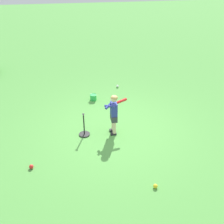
% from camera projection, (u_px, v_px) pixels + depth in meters
% --- Properties ---
extents(ground_plane, '(40.00, 40.00, 0.00)m').
position_uv_depth(ground_plane, '(116.00, 130.00, 7.52)').
color(ground_plane, '#519942').
extents(child_batter, '(0.60, 0.36, 1.08)m').
position_uv_depth(child_batter, '(114.00, 111.00, 7.10)').
color(child_batter, '#232328').
rests_on(child_batter, ground).
extents(play_ball_near_batter, '(0.09, 0.09, 0.09)m').
position_uv_depth(play_ball_near_batter, '(155.00, 186.00, 5.70)').
color(play_ball_near_batter, yellow).
rests_on(play_ball_near_batter, ground).
extents(play_ball_center_lawn, '(0.09, 0.09, 0.09)m').
position_uv_depth(play_ball_center_lawn, '(117.00, 86.00, 9.80)').
color(play_ball_center_lawn, white).
rests_on(play_ball_center_lawn, ground).
extents(play_ball_midfield, '(0.10, 0.10, 0.10)m').
position_uv_depth(play_ball_midfield, '(31.00, 167.00, 6.20)').
color(play_ball_midfield, red).
rests_on(play_ball_midfield, ground).
extents(batting_tee, '(0.28, 0.28, 0.62)m').
position_uv_depth(batting_tee, '(84.00, 131.00, 7.29)').
color(batting_tee, black).
rests_on(batting_tee, ground).
extents(toy_bucket, '(0.22, 0.22, 0.19)m').
position_uv_depth(toy_bucket, '(93.00, 97.00, 8.96)').
color(toy_bucket, green).
rests_on(toy_bucket, ground).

